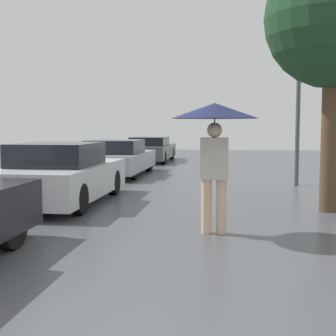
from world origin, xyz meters
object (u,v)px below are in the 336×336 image
at_px(parked_car_second, 61,175).
at_px(street_lamp, 298,90).
at_px(parked_car_third, 117,158).
at_px(tree, 334,21).
at_px(pedestrian, 215,125).
at_px(parked_car_farthest, 150,150).

bearing_deg(parked_car_second, street_lamp, 34.40).
distance_m(parked_car_second, parked_car_third, 5.62).
bearing_deg(tree, street_lamp, 90.86).
xyz_separation_m(pedestrian, parked_car_second, (-3.27, 2.39, -1.03)).
relative_size(tree, street_lamp, 1.15).
bearing_deg(tree, parked_car_third, 133.21).
bearing_deg(parked_car_second, parked_car_third, 91.84).
relative_size(pedestrian, parked_car_farthest, 0.42).
distance_m(parked_car_second, parked_car_farthest, 11.72).
height_order(pedestrian, parked_car_second, pedestrian).
relative_size(parked_car_third, parked_car_farthest, 0.94).
relative_size(parked_car_farthest, street_lamp, 1.09).
bearing_deg(parked_car_farthest, street_lamp, -56.32).
relative_size(parked_car_second, parked_car_third, 0.95).
bearing_deg(parked_car_second, pedestrian, -36.22).
height_order(pedestrian, street_lamp, street_lamp).
xyz_separation_m(parked_car_second, parked_car_farthest, (-0.10, 11.72, -0.06)).
distance_m(parked_car_second, tree, 6.11).
bearing_deg(street_lamp, pedestrian, -108.59).
bearing_deg(street_lamp, parked_car_second, -145.60).
xyz_separation_m(parked_car_third, tree, (5.53, -5.89, 2.96)).
height_order(pedestrian, parked_car_farthest, pedestrian).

